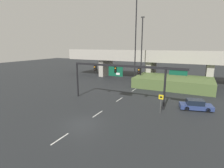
# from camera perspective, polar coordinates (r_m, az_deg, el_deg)

# --- Properties ---
(ground_plane) EXTENTS (160.00, 160.00, 0.00)m
(ground_plane) POSITION_cam_1_polar(r_m,az_deg,el_deg) (20.71, -9.55, -12.71)
(ground_plane) COLOR black
(lane_markings) EXTENTS (0.14, 37.31, 0.01)m
(lane_markings) POSITION_cam_1_polar(r_m,az_deg,el_deg) (32.13, 5.03, -3.37)
(lane_markings) COLOR silver
(lane_markings) RESTS_ON ground
(signal_gantry) EXTENTS (17.70, 0.44, 5.95)m
(signal_gantry) POSITION_cam_1_polar(r_m,az_deg,el_deg) (26.22, 3.23, 3.97)
(signal_gantry) COLOR black
(signal_gantry) RESTS_ON ground
(speed_limit_sign) EXTENTS (0.60, 0.11, 2.58)m
(speed_limit_sign) POSITION_cam_1_polar(r_m,az_deg,el_deg) (23.64, 15.66, -5.41)
(speed_limit_sign) COLOR #4C4C4C
(speed_limit_sign) RESTS_ON ground
(highway_light_pole_near) EXTENTS (0.70, 0.36, 18.15)m
(highway_light_pole_near) POSITION_cam_1_polar(r_m,az_deg,el_deg) (38.20, 7.68, 13.44)
(highway_light_pole_near) COLOR black
(highway_light_pole_near) RESTS_ON ground
(highway_light_pole_far) EXTENTS (0.70, 0.36, 14.72)m
(highway_light_pole_far) POSITION_cam_1_polar(r_m,az_deg,el_deg) (39.58, 9.64, 10.85)
(highway_light_pole_far) COLOR black
(highway_light_pole_far) RESTS_ON ground
(overpass_bridge) EXTENTS (47.75, 7.89, 7.63)m
(overpass_bridge) POSITION_cam_1_polar(r_m,az_deg,el_deg) (47.00, 12.77, 7.97)
(overpass_bridge) COLOR #A39E93
(overpass_bridge) RESTS_ON ground
(grass_embankment) EXTENTS (15.50, 9.17, 2.15)m
(grass_embankment) POSITION_cam_1_polar(r_m,az_deg,el_deg) (39.39, 19.29, 0.54)
(grass_embankment) COLOR #4C6033
(grass_embankment) RESTS_ON ground
(parked_sedan_near_right) EXTENTS (4.55, 2.79, 1.44)m
(parked_sedan_near_right) POSITION_cam_1_polar(r_m,az_deg,el_deg) (27.06, 25.63, -6.19)
(parked_sedan_near_right) COLOR navy
(parked_sedan_near_right) RESTS_ON ground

